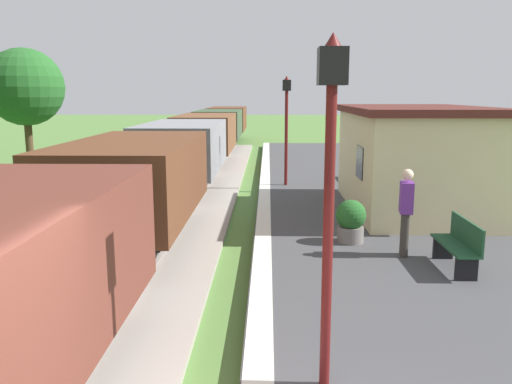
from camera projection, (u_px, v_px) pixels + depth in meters
name	position (u px, v px, depth m)	size (l,w,h in m)	color
freight_train	(196.00, 143.00, 21.11)	(2.50, 39.20, 2.12)	brown
station_hut	(412.00, 158.00, 14.08)	(3.50, 5.80, 2.78)	beige
bench_near_hut	(459.00, 244.00, 9.35)	(0.42, 1.50, 0.91)	#1E4C2D
bench_down_platform	(362.00, 167.00, 19.02)	(0.42, 1.50, 0.91)	#1E4C2D
person_waiting	(406.00, 209.00, 10.05)	(0.30, 0.41, 1.71)	#38332D
potted_planter	(351.00, 220.00, 11.06)	(0.64, 0.64, 0.92)	slate
lamp_post_near	(330.00, 151.00, 5.21)	(0.28, 0.28, 3.70)	#591414
lamp_post_far	(286.00, 110.00, 17.63)	(0.28, 0.28, 3.70)	#591414
tree_field_distant	(25.00, 88.00, 19.57)	(2.88, 2.88, 5.04)	#4C3823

